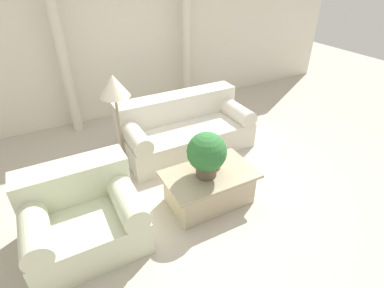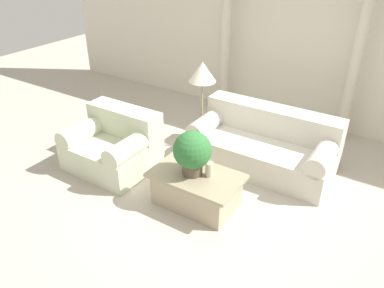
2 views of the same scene
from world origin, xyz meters
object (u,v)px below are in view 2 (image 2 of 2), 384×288
Objects in this scene: loveseat at (114,144)px; sofa_long at (264,144)px; floor_lamp at (202,76)px; coffee_table at (196,189)px; potted_plant at (193,152)px.

sofa_long is at bearing 33.24° from loveseat.
sofa_long is at bearing 2.82° from floor_lamp.
coffee_table is at bearing -61.17° from floor_lamp.
loveseat is at bearing -146.76° from sofa_long.
loveseat is 1.51m from potted_plant.
loveseat is 0.83× the size of floor_lamp.
potted_plant is (-0.39, -1.35, 0.42)m from sofa_long.
coffee_table is at bearing -104.01° from sofa_long.
potted_plant is (1.44, -0.15, 0.41)m from loveseat.
loveseat is 1.63m from floor_lamp.
potted_plant reaches higher than sofa_long.
sofa_long reaches higher than coffee_table.
potted_plant reaches higher than loveseat.
potted_plant is at bearing -105.97° from sofa_long.
potted_plant is at bearing -63.11° from floor_lamp.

